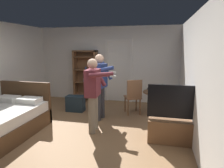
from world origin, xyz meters
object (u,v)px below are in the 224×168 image
(side_table, at_px, (156,100))
(suitcase_dark, at_px, (75,103))
(tv_flatscreen, at_px, (176,126))
(bottle_on_table, at_px, (162,89))
(bookshelf, at_px, (86,74))
(person_blue_shirt, at_px, (93,90))
(person_striped_shirt, at_px, (100,82))
(bed, at_px, (1,121))
(laptop, at_px, (155,90))
(wooden_chair, at_px, (133,95))

(side_table, distance_m, suitcase_dark, 2.32)
(tv_flatscreen, relative_size, bottle_on_table, 5.16)
(bookshelf, height_order, side_table, bookshelf)
(tv_flatscreen, height_order, person_blue_shirt, person_blue_shirt)
(person_striped_shirt, bearing_deg, side_table, 19.47)
(tv_flatscreen, bearing_deg, bottle_on_table, 101.08)
(tv_flatscreen, distance_m, bottle_on_table, 1.42)
(bed, bearing_deg, tv_flatscreen, 7.84)
(bookshelf, bearing_deg, bed, -104.21)
(tv_flatscreen, bearing_deg, suitcase_dark, 153.45)
(side_table, xyz_separation_m, laptop, (-0.04, -0.04, 0.27))
(person_blue_shirt, distance_m, suitcase_dark, 1.70)
(bottle_on_table, bearing_deg, bookshelf, 153.75)
(bed, bearing_deg, person_blue_shirt, 19.22)
(laptop, distance_m, person_blue_shirt, 1.78)
(tv_flatscreen, relative_size, suitcase_dark, 2.24)
(wooden_chair, bearing_deg, bed, -142.64)
(suitcase_dark, bearing_deg, bookshelf, 94.05)
(tv_flatscreen, height_order, suitcase_dark, tv_flatscreen)
(tv_flatscreen, bearing_deg, wooden_chair, 124.69)
(bottle_on_table, bearing_deg, wooden_chair, 168.15)
(suitcase_dark, bearing_deg, person_striped_shirt, -28.43)
(bottle_on_table, relative_size, person_striped_shirt, 0.13)
(side_table, bearing_deg, bottle_on_table, -29.74)
(side_table, distance_m, wooden_chair, 0.63)
(bookshelf, xyz_separation_m, tv_flatscreen, (2.83, -2.58, -0.60))
(person_blue_shirt, xyz_separation_m, suitcase_dark, (-0.97, 1.20, -0.72))
(laptop, distance_m, wooden_chair, 0.63)
(laptop, distance_m, bottle_on_table, 0.19)
(bed, height_order, bottle_on_table, bed)
(bed, relative_size, suitcase_dark, 3.76)
(bookshelf, xyz_separation_m, bottle_on_table, (2.57, -1.27, -0.14))
(bed, height_order, side_table, bed)
(tv_flatscreen, distance_m, suitcase_dark, 3.03)
(wooden_chair, relative_size, suitcase_dark, 1.92)
(bottle_on_table, distance_m, suitcase_dark, 2.52)
(side_table, distance_m, person_striped_shirt, 1.58)
(bottle_on_table, bearing_deg, bed, -151.57)
(bookshelf, relative_size, laptop, 4.27)
(tv_flatscreen, relative_size, person_blue_shirt, 0.71)
(bed, relative_size, person_blue_shirt, 1.19)
(person_blue_shirt, distance_m, person_striped_shirt, 0.75)
(bottle_on_table, height_order, suitcase_dark, bottle_on_table)
(wooden_chair, xyz_separation_m, person_blue_shirt, (-0.72, -1.32, 0.40))
(bottle_on_table, height_order, person_striped_shirt, person_striped_shirt)
(bookshelf, bearing_deg, laptop, -27.24)
(side_table, xyz_separation_m, suitcase_dark, (-2.31, -0.04, -0.25))
(bookshelf, xyz_separation_m, wooden_chair, (1.81, -1.11, -0.40))
(wooden_chair, distance_m, suitcase_dark, 1.72)
(bed, relative_size, tv_flatscreen, 1.68)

